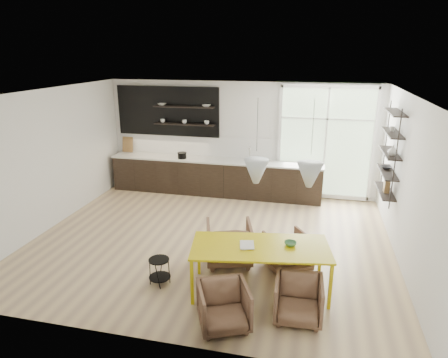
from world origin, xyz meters
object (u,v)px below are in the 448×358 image
armchair_back_right (287,251)px  wire_stool (159,268)px  dining_table (260,249)px  armchair_front_right (298,299)px  armchair_back_left (229,243)px  armchair_front_left (224,306)px

armchair_back_right → wire_stool: armchair_back_right is taller
dining_table → armchair_front_right: (0.63, -0.58, -0.41)m
dining_table → armchair_back_right: (0.37, 0.78, -0.40)m
armchair_back_left → armchair_front_left: armchair_back_left is taller
armchair_back_left → wire_stool: (-0.94, -0.97, -0.08)m
armchair_back_left → armchair_front_right: (1.29, -1.35, -0.06)m
armchair_front_right → dining_table: bearing=135.2°
armchair_front_right → wire_stool: armchair_front_right is taller
armchair_back_right → armchair_front_right: 1.38m
wire_stool → armchair_front_left: bearing=-32.1°
armchair_front_left → armchair_back_left: bearing=75.7°
armchair_back_left → wire_stool: armchair_back_left is taller
dining_table → wire_stool: size_ratio=5.01×
armchair_front_left → wire_stool: size_ratio=1.53×
armchair_back_right → armchair_front_right: armchair_back_right is taller
armchair_back_left → wire_stool: size_ratio=1.81×
armchair_back_left → armchair_front_right: armchair_back_left is taller
wire_stool → armchair_front_right: bearing=-9.8°
armchair_front_right → wire_stool: (-2.23, 0.38, -0.02)m
armchair_front_right → wire_stool: 2.26m
armchair_front_right → wire_stool: size_ratio=1.51×
armchair_front_left → dining_table: bearing=45.8°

